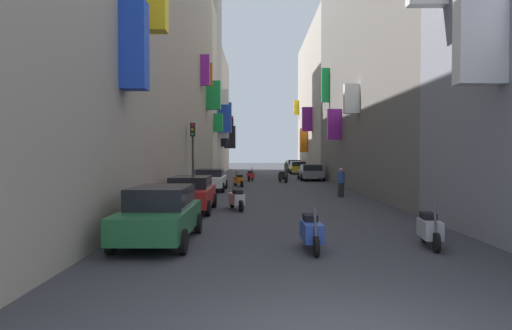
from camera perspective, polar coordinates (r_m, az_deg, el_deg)
name	(u,v)px	position (r m, az deg, el deg)	size (l,w,h in m)	color
ground_plane	(272,183)	(35.48, 2.04, -2.31)	(140.00, 140.00, 0.00)	#38383D
building_left_near	(122,46)	(24.59, -16.56, 14.21)	(7.13, 35.18, 15.61)	#9E9384
building_left_mid_a	(186,93)	(43.81, -8.90, 8.97)	(7.21, 4.64, 16.12)	#BCB29E
building_left_mid_b	(194,75)	(49.68, -7.84, 11.25)	(7.39, 6.55, 21.61)	gray
building_left_mid_c	(205,115)	(59.18, -6.45, 6.31)	(7.36, 13.62, 14.61)	#B2A899
building_right_mid_a	(398,23)	(32.02, 17.52, 16.79)	(6.99, 25.57, 21.69)	slate
building_right_mid_b	(334,103)	(54.92, 9.89, 7.71)	(7.10, 23.08, 16.61)	#B2A899
parked_car_grey	(313,172)	(39.34, 7.25, -0.88)	(2.03, 4.03, 1.36)	slate
parked_car_green	(163,213)	(12.35, -11.74, -6.00)	(1.85, 4.24, 1.48)	#236638
parked_car_yellow	(300,167)	(51.40, 5.60, -0.28)	(1.94, 4.35, 1.42)	gold
parked_car_red	(193,193)	(18.56, -8.03, -3.52)	(1.90, 4.05, 1.42)	#B21E1E
parked_car_white	(212,179)	(28.67, -5.53, -1.77)	(2.00, 4.27, 1.37)	white
parked_car_silver	(296,165)	(58.75, 5.08, -0.02)	(1.96, 4.07, 1.46)	#B7B7BC
scooter_black	(285,177)	(36.43, 3.70, -1.48)	(0.74, 1.96, 1.13)	black
scooter_orange	(241,180)	(31.65, -1.93, -1.94)	(0.80, 1.80, 1.13)	orange
scooter_red	(253,176)	(38.14, -0.39, -1.34)	(0.65, 1.90, 1.13)	red
scooter_silver	(432,229)	(12.33, 21.41, -7.55)	(0.57, 1.76, 1.13)	#ADADB2
scooter_blue	(314,231)	(11.26, 7.30, -8.32)	(0.47, 1.95, 1.13)	#2D4CAD
scooter_white	(239,199)	(18.88, -2.20, -4.31)	(0.77, 1.91, 1.13)	silver
pedestrian_crossing	(288,170)	(42.62, 4.13, -0.58)	(0.51, 0.51, 1.61)	#353535
pedestrian_near_left	(343,183)	(24.79, 10.98, -2.19)	(0.54, 0.54, 1.58)	#272727
traffic_light_near_corner	(195,146)	(25.47, -7.72, 2.40)	(0.26, 0.34, 4.05)	#2D2D2D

